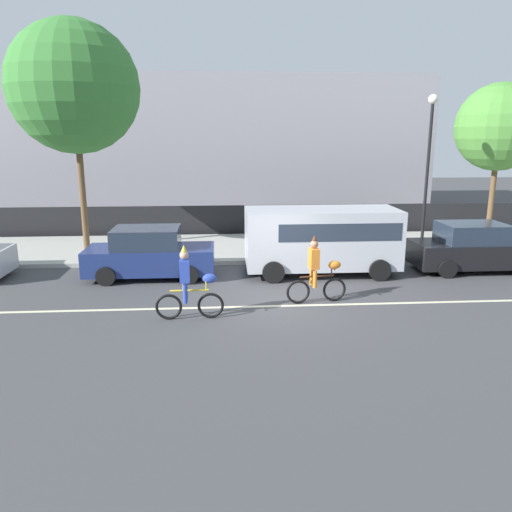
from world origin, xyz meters
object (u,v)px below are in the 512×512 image
parade_cyclist_orange (317,273)px  street_lamp_post (429,150)px  pedestrian_onlooker (264,231)px  parked_car_black (473,248)px  parked_van_silver (324,236)px  parade_cyclist_cobalt (190,287)px  parked_car_navy (150,254)px

parade_cyclist_orange → street_lamp_post: size_ratio=0.33×
street_lamp_post → pedestrian_onlooker: street_lamp_post is taller
parked_car_black → street_lamp_post: size_ratio=0.70×
parked_van_silver → parade_cyclist_orange: bearing=-104.5°
parade_cyclist_cobalt → street_lamp_post: size_ratio=0.33×
parade_cyclist_cobalt → parked_car_black: parade_cyclist_cobalt is taller
parade_cyclist_cobalt → parked_car_navy: size_ratio=0.47×
parade_cyclist_cobalt → parked_van_silver: (4.19, 4.00, 0.44)m
parked_car_black → parked_van_silver: bearing=-179.9°
parked_car_navy → parade_cyclist_orange: bearing=-30.2°
street_lamp_post → pedestrian_onlooker: 7.03m
parked_van_silver → street_lamp_post: bearing=32.6°
parade_cyclist_orange → street_lamp_post: street_lamp_post is taller
parked_car_navy → street_lamp_post: street_lamp_post is taller
parade_cyclist_orange → parked_car_black: 6.63m
parked_car_navy → parked_car_black: bearing=0.4°
parade_cyclist_cobalt → parade_cyclist_orange: size_ratio=1.00×
street_lamp_post → parked_car_black: bearing=-78.8°
parked_van_silver → pedestrian_onlooker: parked_van_silver is taller
parade_cyclist_cobalt → pedestrian_onlooker: parade_cyclist_cobalt is taller
parade_cyclist_cobalt → pedestrian_onlooker: size_ratio=1.19×
street_lamp_post → parade_cyclist_orange: bearing=-132.2°
parade_cyclist_cobalt → parked_car_navy: 4.21m
parade_cyclist_cobalt → pedestrian_onlooker: (2.42, 6.43, 0.17)m
parade_cyclist_cobalt → parked_car_black: 10.18m
parked_van_silver → parked_car_black: bearing=0.1°
parade_cyclist_orange → pedestrian_onlooker: 5.48m
parade_cyclist_orange → parked_car_navy: bearing=149.8°
parade_cyclist_cobalt → parked_car_navy: bearing=111.2°
parade_cyclist_cobalt → parked_van_silver: bearing=43.7°
parked_car_black → pedestrian_onlooker: 7.35m
parade_cyclist_cobalt → street_lamp_post: (8.78, 6.94, 3.15)m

